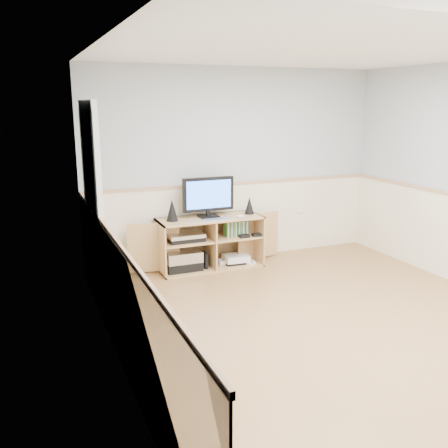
# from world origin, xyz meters

# --- Properties ---
(room) EXTENTS (4.04, 4.54, 2.54)m
(room) POSITION_xyz_m (-0.06, 0.12, 1.22)
(room) COLOR tan
(room) RESTS_ON ground
(media_cabinet) EXTENTS (2.06, 0.49, 0.65)m
(media_cabinet) POSITION_xyz_m (-0.47, 2.03, 0.33)
(media_cabinet) COLOR tan
(media_cabinet) RESTS_ON floor
(monitor) EXTENTS (0.66, 0.18, 0.50)m
(monitor) POSITION_xyz_m (-0.47, 2.02, 0.93)
(monitor) COLOR black
(monitor) RESTS_ON media_cabinet
(speaker_left) EXTENTS (0.14, 0.14, 0.26)m
(speaker_left) POSITION_xyz_m (-0.95, 1.99, 0.78)
(speaker_left) COLOR black
(speaker_left) RESTS_ON media_cabinet
(speaker_right) EXTENTS (0.12, 0.12, 0.22)m
(speaker_right) POSITION_xyz_m (0.09, 1.99, 0.76)
(speaker_right) COLOR black
(speaker_right) RESTS_ON media_cabinet
(keyboard) EXTENTS (0.33, 0.15, 0.01)m
(keyboard) POSITION_xyz_m (-0.41, 1.83, 0.66)
(keyboard) COLOR silver
(keyboard) RESTS_ON media_cabinet
(mouse) EXTENTS (0.10, 0.06, 0.04)m
(mouse) POSITION_xyz_m (-0.11, 1.83, 0.67)
(mouse) COLOR white
(mouse) RESTS_ON media_cabinet
(av_components) EXTENTS (0.52, 0.33, 0.47)m
(av_components) POSITION_xyz_m (-0.82, 1.97, 0.22)
(av_components) COLOR black
(av_components) RESTS_ON media_cabinet
(game_consoles) EXTENTS (0.45, 0.30, 0.11)m
(game_consoles) POSITION_xyz_m (-0.13, 1.96, 0.07)
(game_consoles) COLOR white
(game_consoles) RESTS_ON media_cabinet
(game_cases) EXTENTS (0.30, 0.14, 0.19)m
(game_cases) POSITION_xyz_m (-0.12, 1.95, 0.48)
(game_cases) COLOR #3F8C3F
(game_cases) RESTS_ON media_cabinet
(wall_outlet) EXTENTS (0.12, 0.03, 0.12)m
(wall_outlet) POSITION_xyz_m (1.00, 2.23, 0.60)
(wall_outlet) COLOR white
(wall_outlet) RESTS_ON wall_back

